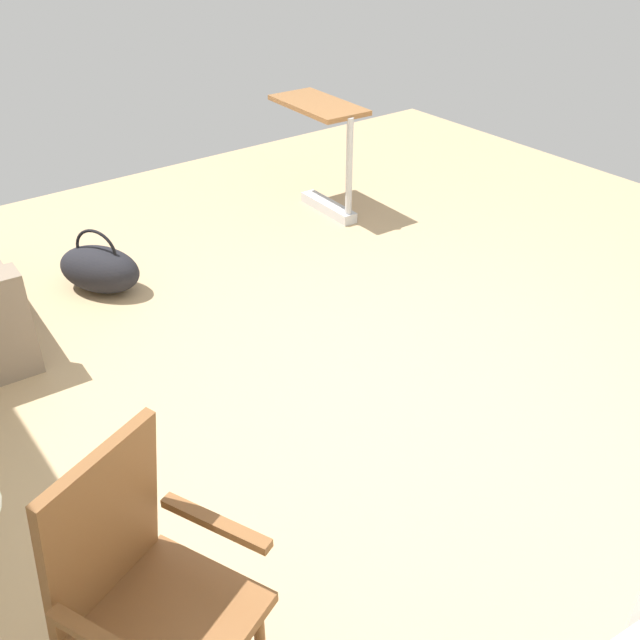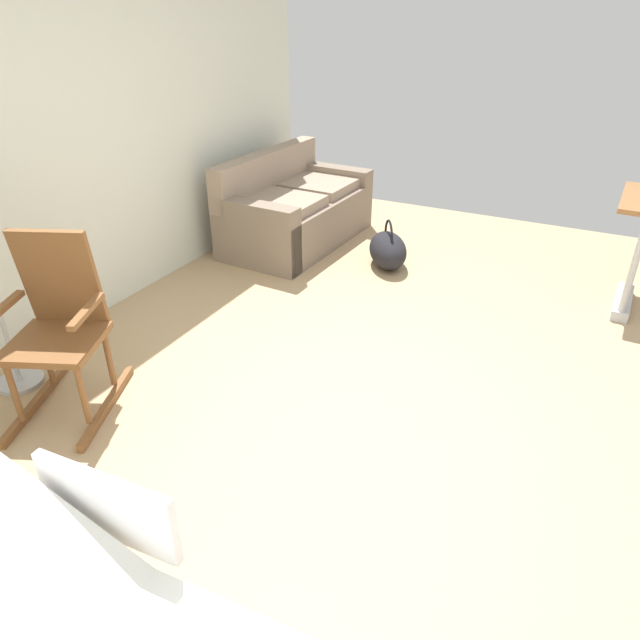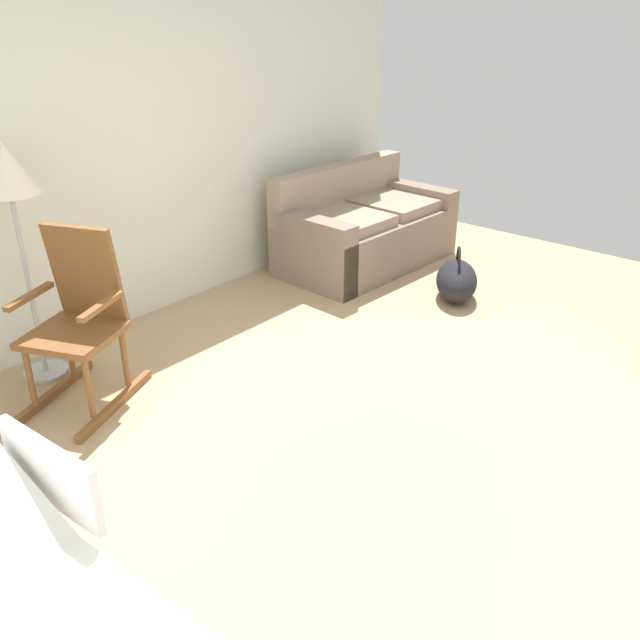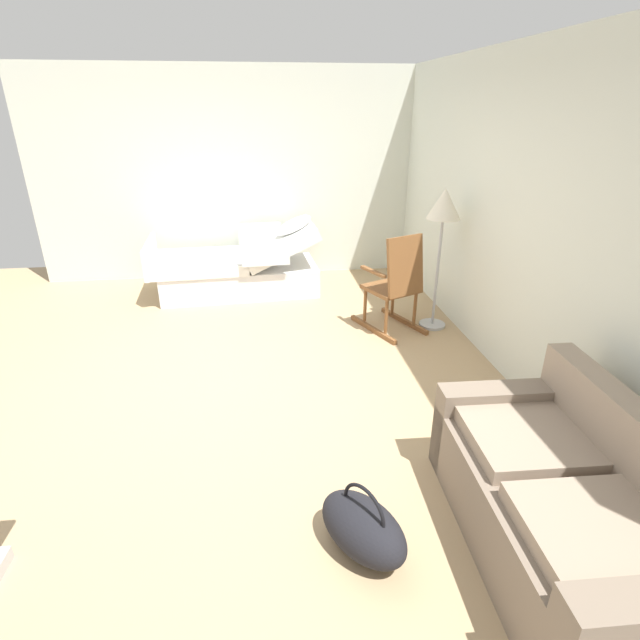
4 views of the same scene
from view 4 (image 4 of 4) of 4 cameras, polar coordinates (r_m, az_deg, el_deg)
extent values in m
plane|color=tan|center=(4.37, -10.58, -7.06)|extent=(7.38, 7.38, 0.00)
cube|color=silver|center=(4.43, 22.42, 10.81)|extent=(6.10, 0.10, 2.70)
cube|color=silver|center=(6.82, -10.57, 16.23)|extent=(0.10, 5.06, 2.70)
cube|color=silver|center=(6.35, -9.34, 4.83)|extent=(0.97, 1.97, 0.35)
cube|color=white|center=(6.29, -13.81, 6.60)|extent=(0.97, 1.20, 0.14)
cube|color=white|center=(6.25, -4.66, 9.01)|extent=(0.96, 0.96, 0.52)
ellipsoid|color=white|center=(6.22, -3.12, 11.05)|extent=(0.36, 0.51, 0.33)
cube|color=silver|center=(6.72, -7.12, 10.07)|extent=(0.06, 0.56, 0.28)
cube|color=silver|center=(5.74, -6.39, 7.72)|extent=(0.06, 0.56, 0.28)
cube|color=silver|center=(6.32, -19.34, 7.08)|extent=(0.95, 0.10, 0.36)
cylinder|color=black|center=(6.79, -2.62, 5.28)|extent=(0.10, 0.10, 0.10)
cylinder|color=black|center=(6.12, -1.65, 3.15)|extent=(0.10, 0.10, 0.10)
cylinder|color=black|center=(6.77, -16.15, 4.28)|extent=(0.10, 0.10, 0.10)
cylinder|color=black|center=(6.10, -16.64, 2.03)|extent=(0.10, 0.10, 0.10)
cube|color=#7D6C5C|center=(3.03, 25.92, -20.31)|extent=(1.64, 0.92, 0.45)
cube|color=gray|center=(3.09, 22.82, -12.39)|extent=(0.70, 0.68, 0.10)
cube|color=gray|center=(2.63, 30.33, -21.45)|extent=(0.70, 0.68, 0.10)
cube|color=gray|center=(2.96, 33.33, -12.73)|extent=(1.61, 0.23, 0.40)
cube|color=#7D6C5C|center=(3.46, 20.41, -11.62)|extent=(0.22, 0.86, 0.60)
cube|color=brown|center=(5.47, 9.83, -0.09)|extent=(0.71, 0.34, 0.05)
cube|color=brown|center=(5.22, 6.21, -1.09)|extent=(0.71, 0.34, 0.05)
cylinder|color=brown|center=(5.28, 5.33, 1.90)|extent=(0.04, 0.04, 0.40)
cylinder|color=brown|center=(5.50, 8.57, 2.67)|extent=(0.04, 0.04, 0.40)
cylinder|color=brown|center=(5.01, 7.80, 0.54)|extent=(0.04, 0.04, 0.40)
cylinder|color=brown|center=(5.25, 11.09, 1.40)|extent=(0.04, 0.04, 0.40)
cube|color=brown|center=(5.18, 8.33, 3.70)|extent=(0.61, 0.62, 0.04)
cube|color=brown|center=(4.94, 10.00, 6.26)|extent=(0.28, 0.44, 0.60)
cube|color=brown|center=(4.99, 6.27, 5.68)|extent=(0.37, 0.19, 0.03)
cube|color=brown|center=(5.27, 10.30, 6.43)|extent=(0.37, 0.19, 0.03)
cylinder|color=#B2B5BA|center=(5.47, 13.03, -0.51)|extent=(0.28, 0.28, 0.03)
cylinder|color=#B2B5BA|center=(5.26, 13.62, 5.35)|extent=(0.03, 0.03, 1.15)
cone|color=silver|center=(5.08, 14.42, 13.11)|extent=(0.34, 0.34, 0.30)
ellipsoid|color=black|center=(2.84, 5.07, -23.18)|extent=(0.64, 0.57, 0.30)
torus|color=black|center=(2.74, 5.17, -21.33)|extent=(0.26, 0.18, 0.30)
camera|label=1|loc=(6.27, 10.24, 24.77)|focal=40.57mm
camera|label=2|loc=(6.51, -19.25, 21.71)|focal=32.10mm
camera|label=3|loc=(6.69, -26.41, 21.53)|focal=38.28mm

